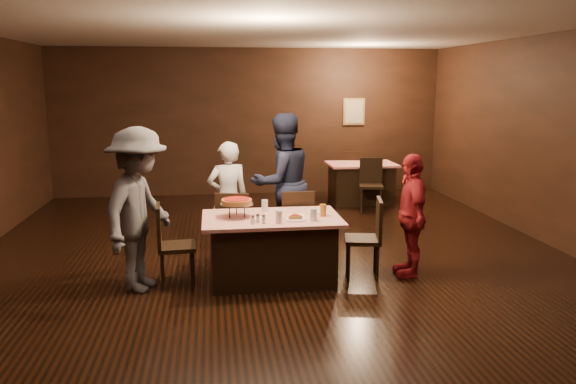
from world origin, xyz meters
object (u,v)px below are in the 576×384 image
(main_table, at_px, (272,249))
(glass_front_right, at_px, (313,215))
(glass_back, at_px, (265,206))
(chair_far_left, at_px, (235,226))
(chair_end_right, at_px, (363,238))
(chair_far_right, at_px, (296,224))
(pizza_stand, at_px, (237,202))
(diner_grey_knit, at_px, (139,210))
(glass_front_left, at_px, (279,217))
(glass_amber, at_px, (323,210))
(diner_white_jacket, at_px, (228,198))
(back_table, at_px, (361,183))
(chair_back_near, at_px, (371,185))
(diner_navy_hoodie, at_px, (282,183))
(diner_red_shirt, at_px, (411,215))
(plate_empty, at_px, (316,212))
(chair_back_far, at_px, (353,173))
(chair_end_left, at_px, (177,245))

(main_table, xyz_separation_m, glass_front_right, (0.45, -0.25, 0.46))
(glass_back, bearing_deg, chair_far_left, 127.87)
(chair_end_right, height_order, glass_back, chair_end_right)
(chair_far_right, xyz_separation_m, pizza_stand, (-0.80, -0.70, 0.48))
(diner_grey_knit, bearing_deg, glass_front_left, -76.32)
(chair_end_right, relative_size, glass_amber, 6.79)
(chair_far_left, bearing_deg, pizza_stand, 102.57)
(diner_white_jacket, bearing_deg, glass_front_right, 110.78)
(chair_far_right, distance_m, chair_end_right, 1.03)
(back_table, height_order, chair_far_right, chair_far_right)
(diner_grey_knit, bearing_deg, chair_far_left, -30.81)
(chair_back_near, height_order, glass_front_right, chair_back_near)
(main_table, height_order, pizza_stand, pizza_stand)
(diner_navy_hoodie, distance_m, diner_red_shirt, 1.89)
(pizza_stand, xyz_separation_m, glass_front_left, (0.45, -0.35, -0.11))
(back_table, xyz_separation_m, chair_far_left, (-2.59, -3.39, 0.09))
(diner_navy_hoodie, relative_size, diner_red_shirt, 1.28)
(plate_empty, bearing_deg, main_table, -164.74)
(back_table, xyz_separation_m, chair_end_right, (-1.09, -4.14, 0.09))
(diner_navy_hoodie, bearing_deg, back_table, -147.24)
(main_table, distance_m, pizza_stand, 0.70)
(back_table, relative_size, diner_red_shirt, 0.87)
(chair_back_near, height_order, diner_red_shirt, diner_red_shirt)
(chair_back_near, relative_size, glass_back, 6.79)
(chair_far_right, bearing_deg, main_table, 61.77)
(diner_red_shirt, xyz_separation_m, glass_amber, (-1.08, -0.02, 0.10))
(chair_back_near, distance_m, diner_white_jacket, 3.51)
(chair_back_near, bearing_deg, chair_end_right, -94.76)
(chair_back_near, bearing_deg, glass_back, -112.69)
(chair_back_far, bearing_deg, glass_amber, 81.96)
(chair_far_left, height_order, glass_back, chair_far_left)
(diner_white_jacket, height_order, glass_back, diner_white_jacket)
(diner_red_shirt, xyz_separation_m, glass_back, (-1.73, 0.33, 0.10))
(diner_navy_hoodie, xyz_separation_m, diner_red_shirt, (1.41, -1.24, -0.21))
(back_table, relative_size, plate_empty, 5.20)
(chair_end_left, xyz_separation_m, chair_end_right, (2.20, 0.00, 0.00))
(back_table, xyz_separation_m, pizza_stand, (-2.59, -4.09, 0.57))
(main_table, bearing_deg, plate_empty, 15.26)
(diner_red_shirt, height_order, glass_back, diner_red_shirt)
(diner_red_shirt, bearing_deg, chair_far_left, -104.09)
(chair_back_near, bearing_deg, main_table, -109.67)
(chair_far_right, relative_size, glass_front_right, 6.79)
(diner_navy_hoodie, xyz_separation_m, pizza_stand, (-0.67, -1.16, -0.00))
(diner_white_jacket, xyz_separation_m, diner_grey_knit, (-1.02, -1.24, 0.15))
(chair_back_far, distance_m, glass_amber, 5.06)
(glass_amber, distance_m, glass_back, 0.74)
(chair_end_right, height_order, chair_back_far, same)
(chair_end_left, xyz_separation_m, plate_empty, (1.65, 0.15, 0.30))
(diner_red_shirt, bearing_deg, diner_navy_hoodie, -124.83)
(back_table, bearing_deg, chair_far_right, -117.90)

